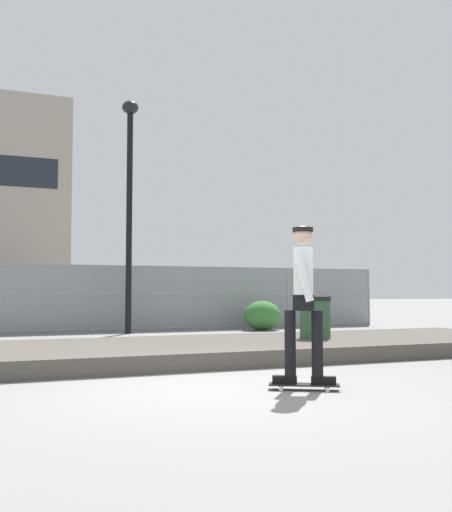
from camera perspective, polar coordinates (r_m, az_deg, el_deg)
name	(u,v)px	position (r m, az deg, el deg)	size (l,w,h in m)	color
ground_plane	(221,389)	(6.81, -0.52, -13.04)	(120.00, 120.00, 0.00)	slate
gravel_berm	(154,352)	(9.69, -7.12, -9.38)	(14.76, 3.30, 0.26)	#4C473F
skateboard	(304,385)	(6.80, 7.72, -12.53)	(0.80, 0.56, 0.07)	black
skater	(303,293)	(6.72, 7.65, -3.62)	(0.68, 0.62, 1.82)	black
chain_fence	(92,298)	(16.31, -13.08, -4.08)	(18.21, 0.06, 1.85)	gray
street_lamp	(130,186)	(15.82, -9.52, 6.84)	(0.44, 0.44, 6.28)	black
parked_car_near	(6,301)	(18.44, -20.90, -4.16)	(4.45, 2.04, 1.66)	#B7BABF
parked_car_mid	(184,300)	(19.19, -4.22, -4.34)	(4.45, 2.05, 1.66)	#566B4C
shrub_left	(262,316)	(16.73, 3.61, -5.90)	(1.09, 0.89, 0.84)	#336B2D
trash_bin	(315,324)	(10.78, 8.80, -6.69)	(0.59, 0.59, 1.03)	#2D5133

